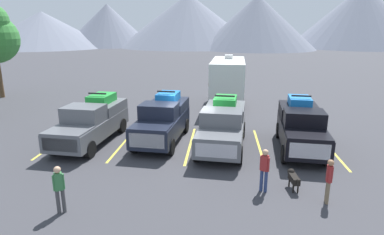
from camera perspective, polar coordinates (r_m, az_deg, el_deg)
The scene contains 16 objects.
ground_plane at distance 17.24m, azimuth -0.28°, elevation -4.69°, with size 240.00×240.00×0.00m, color #38383D.
pickup_truck_a at distance 18.17m, azimuth -17.00°, elevation -0.53°, with size 2.56×5.89×2.49m.
pickup_truck_b at distance 17.59m, azimuth -5.09°, elevation -0.32°, with size 2.49×5.41×2.58m.
pickup_truck_c at distance 16.71m, azimuth 5.37°, elevation -1.25°, with size 2.62×5.84×2.51m.
pickup_truck_d at distance 17.18m, azimuth 18.43°, elevation -1.43°, with size 2.48×5.47×2.60m.
lot_stripe_a at distance 19.18m, azimuth -21.99°, elevation -3.73°, with size 0.12×5.50×0.01m, color gold.
lot_stripe_b at distance 17.87m, azimuth -11.75°, elevation -4.28°, with size 0.12×5.50×0.01m, color gold.
lot_stripe_c at distance 17.19m, azimuth -0.30°, elevation -4.73°, with size 0.12×5.50×0.01m, color gold.
lot_stripe_d at distance 17.24m, azimuth 11.58°, elevation -5.01°, with size 0.12×5.50×0.01m, color gold.
lot_stripe_e at distance 18.01m, azimuth 22.93°, elevation -5.06°, with size 0.12×5.50×0.01m, color gold.
camper_trailer_a at distance 25.10m, azimuth 6.24°, elevation 6.44°, with size 2.70×7.62×3.86m.
person_a at distance 12.38m, azimuth 22.72°, elevation -9.72°, with size 0.22×0.35×1.62m.
person_b at distance 12.47m, azimuth 12.48°, elevation -8.49°, with size 0.33×0.29×1.67m.
person_c at distance 11.68m, azimuth -22.11°, elevation -11.06°, with size 0.33×0.29×1.66m.
dog at distance 13.17m, azimuth 17.18°, elevation -9.91°, with size 0.34×1.00×0.68m.
mountain_ridge at distance 101.13m, azimuth 8.13°, elevation 16.10°, with size 150.42×48.83×17.51m.
Camera 1 is at (1.54, -16.11, 5.96)m, focal length 30.68 mm.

